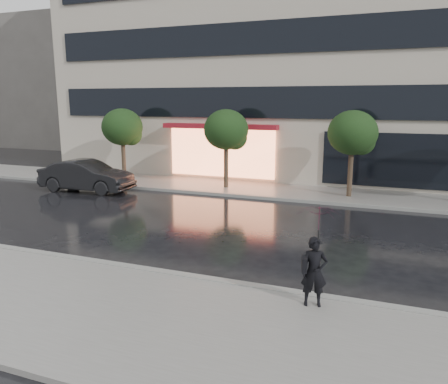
% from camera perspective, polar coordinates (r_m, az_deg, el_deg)
% --- Properties ---
extents(ground, '(120.00, 120.00, 0.00)m').
position_cam_1_polar(ground, '(12.04, -3.23, -9.54)').
color(ground, black).
rests_on(ground, ground).
extents(sidewalk_near, '(60.00, 4.50, 0.12)m').
position_cam_1_polar(sidewalk_near, '(9.41, -11.65, -15.77)').
color(sidewalk_near, slate).
rests_on(sidewalk_near, ground).
extents(sidewalk_far, '(60.00, 3.50, 0.12)m').
position_cam_1_polar(sidewalk_far, '(21.42, 8.03, 0.06)').
color(sidewalk_far, slate).
rests_on(sidewalk_far, ground).
extents(curb_near, '(60.00, 0.25, 0.14)m').
position_cam_1_polar(curb_near, '(11.17, -5.36, -10.93)').
color(curb_near, gray).
rests_on(curb_near, ground).
extents(curb_far, '(60.00, 0.25, 0.14)m').
position_cam_1_polar(curb_far, '(19.75, 6.89, -0.87)').
color(curb_far, gray).
rests_on(curb_far, ground).
extents(office_building, '(30.00, 12.76, 18.00)m').
position_cam_1_polar(office_building, '(28.93, 12.27, 20.75)').
color(office_building, '#B5A899').
rests_on(office_building, ground).
extents(bg_building_left, '(14.00, 10.00, 12.00)m').
position_cam_1_polar(bg_building_left, '(48.77, -21.64, 12.91)').
color(bg_building_left, '#59544F').
rests_on(bg_building_left, ground).
extents(tree_far_west, '(2.20, 2.20, 3.99)m').
position_cam_1_polar(tree_far_west, '(24.41, -12.99, 8.09)').
color(tree_far_west, '#33261C').
rests_on(tree_far_west, ground).
extents(tree_mid_west, '(2.20, 2.20, 3.99)m').
position_cam_1_polar(tree_mid_west, '(21.66, 0.45, 7.96)').
color(tree_mid_west, '#33261C').
rests_on(tree_mid_west, ground).
extents(tree_mid_east, '(2.20, 2.20, 3.99)m').
position_cam_1_polar(tree_mid_east, '(20.36, 16.61, 7.22)').
color(tree_mid_east, '#33261C').
rests_on(tree_mid_east, ground).
extents(parked_car, '(4.73, 1.81, 1.54)m').
position_cam_1_polar(parked_car, '(22.49, -17.51, 2.03)').
color(parked_car, black).
rests_on(parked_car, ground).
extents(pedestrian_with_umbrella, '(1.12, 1.13, 2.18)m').
position_cam_1_polar(pedestrian_with_umbrella, '(9.25, 12.10, -6.07)').
color(pedestrian_with_umbrella, black).
rests_on(pedestrian_with_umbrella, sidewalk_near).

